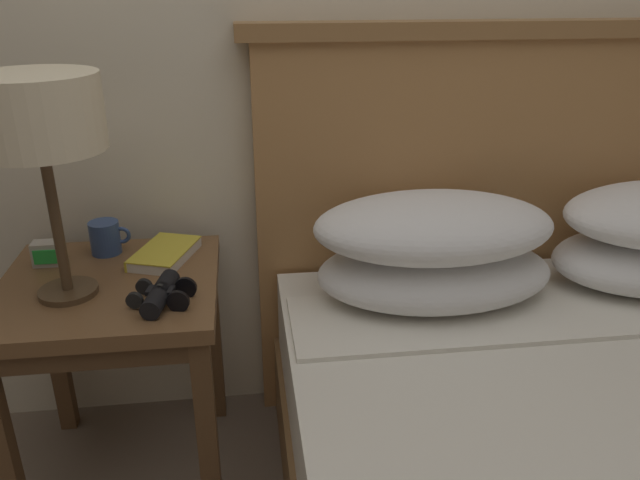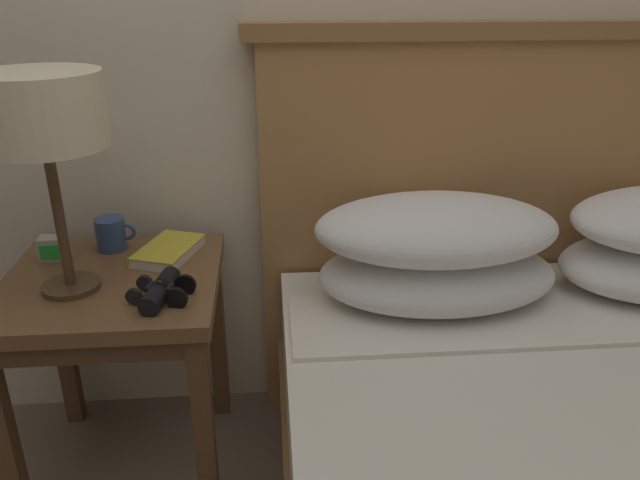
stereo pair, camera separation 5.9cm
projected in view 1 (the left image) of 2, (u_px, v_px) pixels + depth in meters
nightstand at (112, 313)px, 1.50m from camera, size 0.51×0.50×0.57m
table_lamp at (38, 119)px, 1.25m from camera, size 0.26×0.26×0.49m
book_on_nightstand at (164, 253)px, 1.58m from camera, size 0.18×0.22×0.03m
binoculars_pair at (161, 294)px, 1.36m from camera, size 0.15×0.16×0.05m
coffee_mug at (106, 237)px, 1.60m from camera, size 0.10×0.08×0.08m
alarm_clock at (48, 253)px, 1.54m from camera, size 0.07×0.05×0.06m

